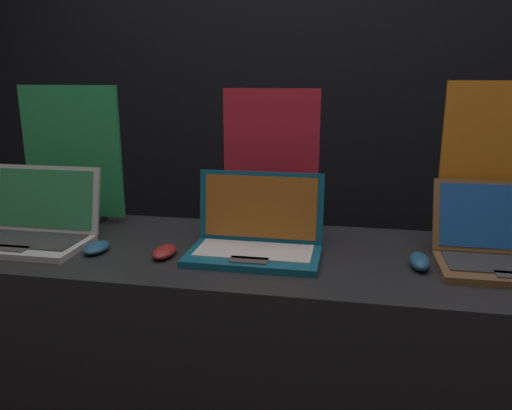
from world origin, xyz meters
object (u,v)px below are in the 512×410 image
at_px(mouse_front, 97,248).
at_px(promo_stand_back, 495,169).
at_px(mouse_middle, 165,252).
at_px(laptop_back, 505,248).
at_px(promo_stand_front, 73,158).
at_px(laptop_middle, 256,236).
at_px(mouse_back, 419,261).
at_px(promo_stand_middle, 271,163).
at_px(laptop_front, 34,226).

relative_size(mouse_front, promo_stand_back, 0.21).
relative_size(mouse_middle, laptop_back, 0.31).
distance_m(mouse_middle, laptop_back, 1.00).
bearing_deg(mouse_middle, promo_stand_front, 146.13).
bearing_deg(promo_stand_front, mouse_middle, -33.87).
bearing_deg(laptop_middle, laptop_back, 2.54).
bearing_deg(laptop_middle, mouse_front, -171.05).
xyz_separation_m(mouse_middle, laptop_back, (1.00, 0.11, 0.04)).
xyz_separation_m(promo_stand_front, mouse_back, (1.22, -0.27, -0.22)).
height_order(promo_stand_middle, mouse_back, promo_stand_middle).
distance_m(laptop_back, promo_stand_back, 0.27).
bearing_deg(promo_stand_front, promo_stand_middle, 3.08).
distance_m(laptop_front, promo_stand_back, 1.50).
bearing_deg(laptop_front, promo_stand_front, 90.00).
height_order(mouse_front, promo_stand_front, promo_stand_front).
distance_m(mouse_front, laptop_back, 1.23).
height_order(mouse_middle, promo_stand_back, promo_stand_back).
bearing_deg(mouse_front, promo_stand_middle, 35.76).
bearing_deg(laptop_front, mouse_front, -10.54).
xyz_separation_m(laptop_front, mouse_front, (0.25, -0.05, -0.04)).
height_order(laptop_middle, promo_stand_middle, promo_stand_middle).
relative_size(mouse_front, laptop_middle, 0.28).
relative_size(mouse_middle, mouse_back, 1.00).
distance_m(mouse_front, mouse_back, 0.98).
bearing_deg(laptop_middle, mouse_back, -3.33).
height_order(mouse_front, mouse_back, mouse_back).
relative_size(laptop_middle, mouse_middle, 3.35).
xyz_separation_m(mouse_front, laptop_back, (1.22, 0.11, 0.04)).
bearing_deg(mouse_middle, laptop_middle, 15.59).
bearing_deg(laptop_front, promo_stand_middle, 22.81).
height_order(laptop_back, mouse_back, laptop_back).
distance_m(promo_stand_middle, promo_stand_back, 0.73).
bearing_deg(laptop_back, promo_stand_middle, 161.15).
relative_size(promo_stand_front, promo_stand_back, 0.97).
height_order(mouse_front, promo_stand_middle, promo_stand_middle).
height_order(mouse_middle, mouse_back, mouse_back).
height_order(promo_stand_front, promo_stand_back, promo_stand_back).
relative_size(promo_stand_front, mouse_back, 4.24).
relative_size(mouse_front, mouse_back, 0.93).
xyz_separation_m(laptop_middle, mouse_back, (0.48, -0.03, -0.04)).
height_order(promo_stand_front, laptop_middle, promo_stand_front).
distance_m(mouse_middle, promo_stand_middle, 0.50).
xyz_separation_m(laptop_middle, mouse_middle, (-0.27, -0.08, -0.04)).
xyz_separation_m(mouse_front, promo_stand_front, (-0.25, 0.32, 0.23)).
relative_size(mouse_front, promo_stand_middle, 0.22).
xyz_separation_m(mouse_front, mouse_middle, (0.22, 0.00, 0.00)).
bearing_deg(mouse_front, laptop_middle, 8.95).
xyz_separation_m(laptop_back, mouse_back, (-0.24, -0.06, -0.04)).
bearing_deg(mouse_middle, mouse_back, 3.61).
bearing_deg(promo_stand_middle, promo_stand_front, -176.92).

